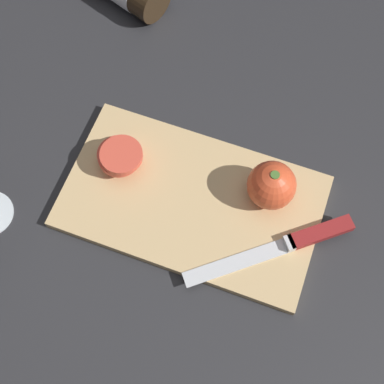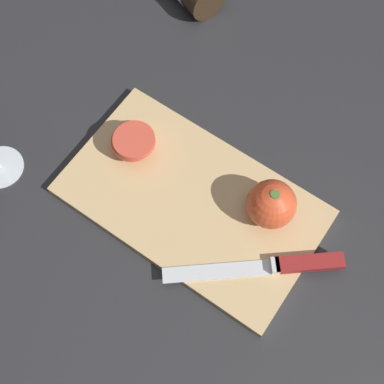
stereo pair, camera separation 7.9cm
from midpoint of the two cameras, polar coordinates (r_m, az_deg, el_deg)
The scene contains 5 objects.
ground_plane at distance 0.83m, azimuth -0.53°, elevation -1.04°, with size 3.00×3.00×0.00m, color #28282B.
cutting_board at distance 0.82m, azimuth -2.72°, elevation -1.36°, with size 0.39×0.22×0.02m.
whole_tomato at distance 0.79m, azimuth 5.69°, elevation 0.38°, with size 0.07×0.07×0.07m.
knife at distance 0.80m, azimuth 9.06°, elevation -5.28°, with size 0.22×0.18×0.01m.
tomato_slice_stack_near at distance 0.84m, azimuth -10.44°, elevation 3.53°, with size 0.08×0.08×0.04m.
Camera 1 is at (-0.08, 0.31, 0.77)m, focal length 50.00 mm.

